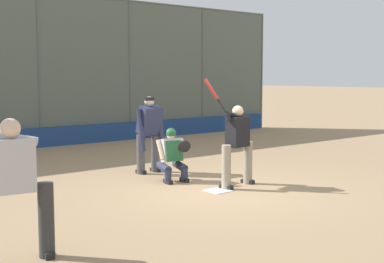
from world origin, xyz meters
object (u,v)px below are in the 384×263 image
batter_at_plate (237,143)px  spare_bat_near_backstop (144,140)px  batter_on_deck (11,185)px  catcher_behind_plate (173,154)px  umpire_home (149,132)px

batter_at_plate → spare_bat_near_backstop: size_ratio=3.31×
batter_at_plate → batter_on_deck: (5.07, 1.48, 0.06)m
catcher_behind_plate → umpire_home: bearing=-89.1°
umpire_home → batter_on_deck: 5.93m
batter_at_plate → umpire_home: bearing=-87.2°
batter_on_deck → umpire_home: bearing=-132.5°
catcher_behind_plate → batter_at_plate: bearing=129.6°
catcher_behind_plate → spare_bat_near_backstop: catcher_behind_plate is taller
catcher_behind_plate → spare_bat_near_backstop: size_ratio=1.71×
umpire_home → spare_bat_near_backstop: umpire_home is taller
batter_at_plate → catcher_behind_plate: size_ratio=1.93×
catcher_behind_plate → spare_bat_near_backstop: 6.88m
umpire_home → batter_on_deck: (4.56, 3.79, 0.00)m
batter_at_plate → spare_bat_near_backstop: (-2.65, -7.20, -0.84)m
catcher_behind_plate → umpire_home: umpire_home is taller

